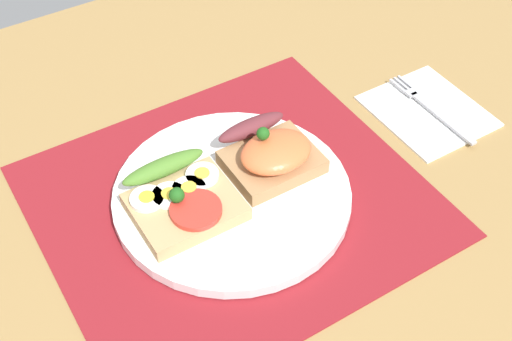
{
  "coord_description": "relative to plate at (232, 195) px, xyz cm",
  "views": [
    {
      "loc": [
        -23.31,
        -42.59,
        54.77
      ],
      "look_at": [
        3.0,
        0.0,
        3.09
      ],
      "focal_mm": 47.74,
      "sensor_mm": 36.0,
      "label": 1
    }
  ],
  "objects": [
    {
      "name": "ground_plane",
      "position": [
        0.0,
        0.0,
        -2.55
      ],
      "size": [
        120.0,
        90.0,
        3.2
      ],
      "primitive_type": "cube",
      "color": "#9B7843"
    },
    {
      "name": "fork",
      "position": [
        27.81,
        -0.01,
        -0.19
      ],
      "size": [
        1.62,
        14.31,
        0.32
      ],
      "color": "#B7B7BC",
      "rests_on": "napkin"
    },
    {
      "name": "placemat",
      "position": [
        0.0,
        0.0,
        -0.8
      ],
      "size": [
        39.52,
        35.91,
        0.3
      ],
      "primitive_type": "cube",
      "color": "maroon",
      "rests_on": "ground_plane"
    },
    {
      "name": "sandwich_egg_tomato",
      "position": [
        -5.47,
        0.69,
        1.95
      ],
      "size": [
        10.58,
        10.36,
        3.81
      ],
      "color": "tan",
      "rests_on": "plate"
    },
    {
      "name": "sandwich_salmon",
      "position": [
        5.48,
        1.09,
        2.66
      ],
      "size": [
        9.73,
        9.25,
        5.66
      ],
      "color": "#A47B4E",
      "rests_on": "plate"
    },
    {
      "name": "napkin",
      "position": [
        27.66,
        -0.19,
        -0.65
      ],
      "size": [
        12.15,
        13.56,
        0.6
      ],
      "primitive_type": "cube",
      "color": "white",
      "rests_on": "ground_plane"
    },
    {
      "name": "plate",
      "position": [
        0.0,
        0.0,
        0.0
      ],
      "size": [
        25.36,
        25.36,
        1.29
      ],
      "primitive_type": "cylinder",
      "color": "white",
      "rests_on": "placemat"
    }
  ]
}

